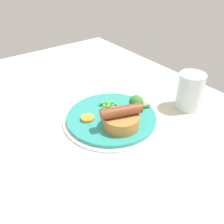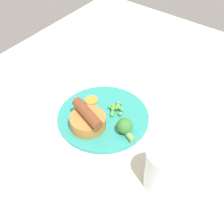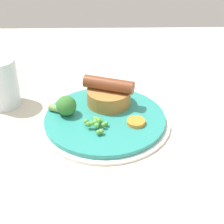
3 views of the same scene
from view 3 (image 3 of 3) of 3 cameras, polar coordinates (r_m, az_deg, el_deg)
The scene contains 7 objects.
dining_table at distance 69.30cm, azimuth 2.45°, elevation -4.45°, with size 110.00×80.00×3.00cm, color beige.
dinner_plate at distance 71.02cm, azimuth -1.09°, elevation -1.33°, with size 24.87×24.87×1.40cm.
sausage_pudding at distance 73.57cm, azimuth -0.51°, elevation 2.76°, with size 8.64×10.14×5.60cm.
pea_pile at distance 67.21cm, azimuth -2.46°, elevation -1.66°, with size 5.37×4.53×1.91cm.
broccoli_floret_near at distance 70.98cm, azimuth -7.11°, elevation 0.94°, with size 4.12×5.57×3.86cm.
carrot_slice_0 at distance 68.68cm, azimuth 3.68°, elevation -1.53°, with size 3.39×3.39×0.73cm, color orange.
drinking_glass at distance 77.98cm, azimuth -16.60°, elevation 4.35°, with size 7.00×7.00×9.99cm, color silver.
Camera 3 is at (-54.94, 3.96, 43.56)cm, focal length 60.00 mm.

